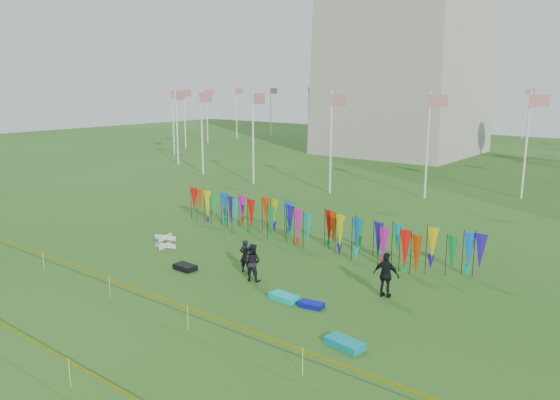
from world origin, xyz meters
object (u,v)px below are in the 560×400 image
Objects in this scene: person_left at (245,256)px; kite_bag_teal at (345,343)px; box_kite at (165,241)px; kite_bag_blue at (311,305)px; kite_bag_black at (185,267)px; kite_bag_turquoise at (284,297)px; person_mid at (252,262)px; person_right at (386,275)px.

person_left is 1.17× the size of kite_bag_teal.
kite_bag_teal is (13.36, -3.57, -0.23)m from box_kite.
kite_bag_blue is at bearing 140.23° from person_left.
kite_bag_blue is 0.89× the size of kite_bag_black.
kite_bag_turquoise is 0.91× the size of kite_bag_teal.
person_mid is 1.75× the size of kite_bag_blue.
box_kite is 6.90m from person_mid.
kite_bag_blue is 0.74× the size of kite_bag_teal.
kite_bag_black reaches higher than kite_bag_blue.
kite_bag_teal is (9.92, -1.88, -0.00)m from kite_bag_black.
person_mid reaches higher than box_kite.
kite_bag_teal is at bearing 96.53° from person_right.
kite_bag_teal reaches higher than kite_bag_blue.
person_right is 1.58× the size of kite_bag_turquoise.
person_left is 8.29m from kite_bag_teal.
person_mid is at bearing 123.75° from person_left.
kite_bag_blue is (3.75, -0.78, -0.74)m from person_mid.
person_right reaches higher than kite_bag_black.
kite_bag_turquoise is (9.31, -1.69, -0.23)m from box_kite.
kite_bag_turquoise is at bearing -10.31° from box_kite.
person_right reaches higher than person_mid.
person_right is at bearing 17.78° from kite_bag_black.
kite_bag_turquoise is 4.46m from kite_bag_teal.
kite_bag_black is (-3.41, -0.90, -0.72)m from person_mid.
person_left is 1.41× the size of kite_bag_black.
box_kite reaches higher than kite_bag_turquoise.
person_right reaches higher than kite_bag_blue.
person_right is 4.91m from kite_bag_teal.
box_kite reaches higher than kite_bag_teal.
person_left is 1.20m from person_mid.
box_kite is at bearing 171.55° from kite_bag_blue.
kite_bag_blue is at bearing 5.40° from kite_bag_turquoise.
kite_bag_blue is 7.16m from kite_bag_black.
kite_bag_turquoise is 1.29m from kite_bag_blue.
person_left is at bearing -47.72° from person_mid.
kite_bag_turquoise is at bearing 132.89° from person_left.
person_mid is at bearing 14.79° from kite_bag_black.
kite_bag_teal is at bearing 142.49° from person_mid.
person_right is at bearing 57.14° from kite_bag_blue.
kite_bag_black is at bearing 0.38° from person_mid.
kite_bag_turquoise reaches higher than kite_bag_blue.
person_right reaches higher than box_kite.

